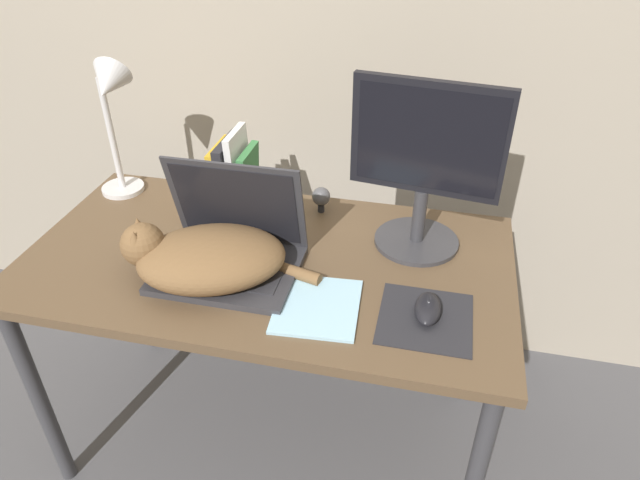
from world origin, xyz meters
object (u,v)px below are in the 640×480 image
book_row (234,175)px  webcam (321,197)px  computer_mouse (428,309)px  notepad (317,306)px  cat (205,257)px  external_monitor (425,164)px  desk_lamp (111,107)px  laptop (231,249)px

book_row → webcam: size_ratio=3.10×
computer_mouse → notepad: computer_mouse is taller
book_row → cat: bearing=-82.3°
cat → book_row: (-0.05, 0.35, 0.04)m
computer_mouse → book_row: 0.71m
external_monitor → desk_lamp: (-0.89, 0.06, 0.05)m
cat → computer_mouse: cat is taller
external_monitor → computer_mouse: size_ratio=3.97×
computer_mouse → book_row: size_ratio=0.47×
cat → laptop: bearing=53.5°
book_row → notepad: size_ratio=1.07×
external_monitor → computer_mouse: (0.05, -0.29, -0.22)m
cat → notepad: 0.31m
desk_lamp → webcam: (0.60, 0.04, -0.24)m
laptop → webcam: size_ratio=4.44×
computer_mouse → notepad: (-0.25, -0.03, -0.02)m
external_monitor → notepad: 0.45m
cat → notepad: bearing=-9.8°
webcam → notepad: bearing=-78.5°
cat → notepad: cat is taller
cat → external_monitor: size_ratio=1.09×
external_monitor → desk_lamp: bearing=176.1°
laptop → desk_lamp: bearing=148.0°
computer_mouse → book_row: (-0.60, 0.37, 0.09)m
computer_mouse → cat: bearing=177.6°
desk_lamp → notepad: 0.84m
computer_mouse → desk_lamp: size_ratio=0.26×
book_row → notepad: bearing=-49.3°
notepad → external_monitor: bearing=57.7°
laptop → book_row: size_ratio=1.43×
cat → book_row: size_ratio=2.01×
cat → computer_mouse: size_ratio=4.32×
external_monitor → desk_lamp: size_ratio=1.05×
laptop → external_monitor: external_monitor is taller
book_row → notepad: book_row is taller
webcam → external_monitor: bearing=-19.6°
laptop → book_row: 0.31m
cat → desk_lamp: bearing=139.9°
cat → webcam: 0.43m
computer_mouse → webcam: bearing=130.5°
computer_mouse → book_row: bearing=148.2°
cat → webcam: cat is taller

